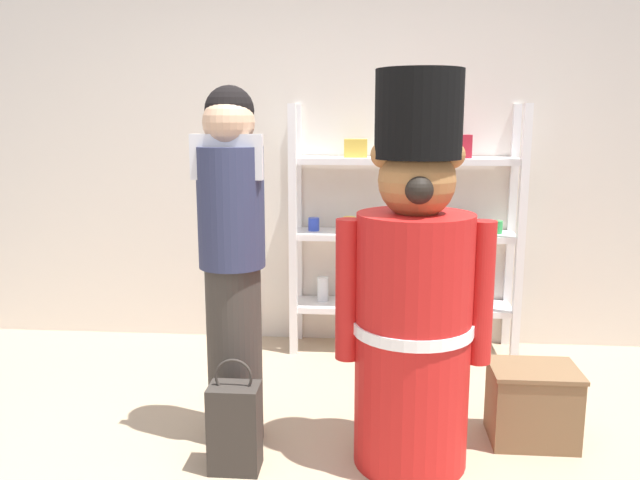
{
  "coord_description": "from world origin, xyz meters",
  "views": [
    {
      "loc": [
        0.32,
        -2.16,
        1.53
      ],
      "look_at": [
        0.1,
        0.6,
        1.0
      ],
      "focal_mm": 35.89,
      "sensor_mm": 36.0,
      "label": 1
    }
  ],
  "objects": [
    {
      "name": "teddy_bear_guard",
      "position": [
        0.51,
        0.53,
        0.76
      ],
      "size": [
        0.68,
        0.52,
        1.73
      ],
      "color": "red",
      "rests_on": "ground_plane"
    },
    {
      "name": "shopping_bag",
      "position": [
        -0.26,
        0.39,
        0.2
      ],
      "size": [
        0.22,
        0.16,
        0.52
      ],
      "color": "#332D28",
      "rests_on": "ground_plane"
    },
    {
      "name": "person_shopper",
      "position": [
        -0.32,
        0.68,
        0.91
      ],
      "size": [
        0.32,
        0.31,
        1.67
      ],
      "color": "#38332D",
      "rests_on": "ground_plane"
    },
    {
      "name": "merchandise_shelf",
      "position": [
        0.54,
        1.98,
        0.81
      ],
      "size": [
        1.48,
        0.35,
        1.62
      ],
      "color": "white",
      "rests_on": "ground_plane"
    },
    {
      "name": "display_crate",
      "position": [
        1.1,
        0.77,
        0.19
      ],
      "size": [
        0.41,
        0.32,
        0.37
      ],
      "color": "brown",
      "rests_on": "ground_plane"
    },
    {
      "name": "back_wall",
      "position": [
        0.0,
        2.2,
        1.3
      ],
      "size": [
        6.4,
        0.12,
        2.6
      ],
      "primitive_type": "cube",
      "color": "silver",
      "rests_on": "ground_plane"
    }
  ]
}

